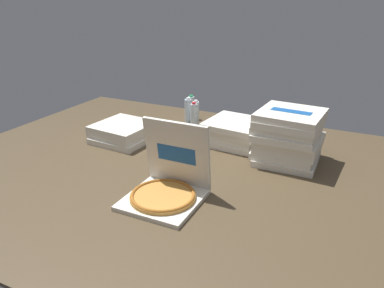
# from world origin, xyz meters

# --- Properties ---
(ground_plane) EXTENTS (3.20, 2.40, 0.02)m
(ground_plane) POSITION_xyz_m (0.00, 0.00, -0.01)
(ground_plane) COLOR #4C3D28
(open_pizza_box) EXTENTS (0.39, 0.40, 0.41)m
(open_pizza_box) POSITION_xyz_m (0.10, -0.36, 0.08)
(open_pizza_box) COLOR silver
(open_pizza_box) RESTS_ON ground_plane
(pizza_stack_left_near) EXTENTS (0.44, 0.44, 0.13)m
(pizza_stack_left_near) POSITION_xyz_m (-0.62, 0.26, 0.06)
(pizza_stack_left_near) COLOR silver
(pizza_stack_left_near) RESTS_ON ground_plane
(pizza_stack_center_near) EXTENTS (0.42, 0.42, 0.35)m
(pizza_stack_center_near) POSITION_xyz_m (0.58, 0.42, 0.17)
(pizza_stack_center_near) COLOR silver
(pizza_stack_center_near) RESTS_ON ground_plane
(pizza_stack_right_mid) EXTENTS (0.44, 0.44, 0.17)m
(pizza_stack_right_mid) POSITION_xyz_m (0.16, 0.57, 0.09)
(pizza_stack_right_mid) COLOR silver
(pizza_stack_right_mid) RESTS_ON ground_plane
(water_bottle_0) EXTENTS (0.06, 0.06, 0.21)m
(water_bottle_0) POSITION_xyz_m (-0.38, 0.86, 0.10)
(water_bottle_0) COLOR silver
(water_bottle_0) RESTS_ON ground_plane
(water_bottle_1) EXTENTS (0.06, 0.06, 0.21)m
(water_bottle_1) POSITION_xyz_m (-0.29, 0.83, 0.10)
(water_bottle_1) COLOR white
(water_bottle_1) RESTS_ON ground_plane
(water_bottle_2) EXTENTS (0.06, 0.06, 0.21)m
(water_bottle_2) POSITION_xyz_m (-0.39, 0.95, 0.10)
(water_bottle_2) COLOR white
(water_bottle_2) RESTS_ON ground_plane
(water_bottle_3) EXTENTS (0.06, 0.06, 0.21)m
(water_bottle_3) POSITION_xyz_m (-0.27, 0.76, 0.10)
(water_bottle_3) COLOR silver
(water_bottle_3) RESTS_ON ground_plane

